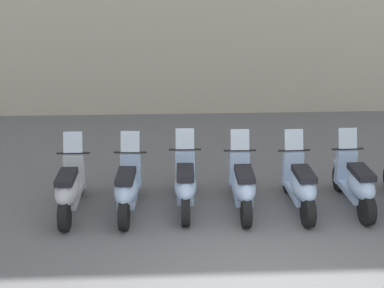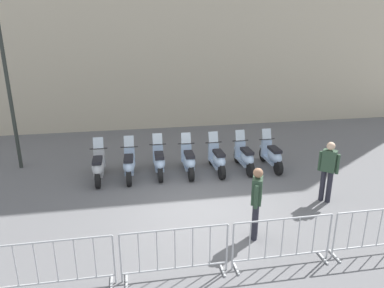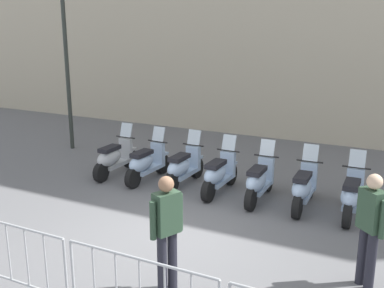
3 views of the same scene
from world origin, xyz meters
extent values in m
plane|color=slate|center=(0.00, 0.00, 0.00)|extent=(120.00, 120.00, 0.00)
cylinder|color=black|center=(-2.86, 3.12, 0.24)|extent=(0.14, 0.48, 0.48)
cylinder|color=black|center=(-2.86, 1.88, 0.24)|extent=(0.14, 0.48, 0.48)
cube|color=#B7BABC|center=(-2.86, 2.50, 0.28)|extent=(0.28, 0.87, 0.10)
ellipsoid|color=#B7BABC|center=(-2.86, 2.23, 0.52)|extent=(0.36, 0.84, 0.40)
cube|color=black|center=(-2.86, 2.26, 0.74)|extent=(0.28, 0.60, 0.10)
cube|color=#B7BABC|center=(-2.86, 2.94, 0.55)|extent=(0.34, 0.14, 0.60)
cylinder|color=black|center=(-2.86, 2.94, 0.88)|extent=(0.56, 0.04, 0.04)
cube|color=silver|center=(-2.86, 2.99, 1.06)|extent=(0.32, 0.14, 0.35)
cube|color=#B7BABC|center=(-2.86, 3.12, 0.51)|extent=(0.20, 0.32, 0.06)
cylinder|color=black|center=(-1.89, 3.12, 0.24)|extent=(0.16, 0.49, 0.48)
cylinder|color=black|center=(-1.94, 1.88, 0.24)|extent=(0.16, 0.49, 0.48)
cube|color=#A8C1E0|center=(-1.91, 2.50, 0.28)|extent=(0.32, 0.88, 0.10)
ellipsoid|color=#A8C1E0|center=(-1.93, 2.22, 0.52)|extent=(0.40, 0.85, 0.40)
cube|color=black|center=(-1.92, 2.26, 0.74)|extent=(0.31, 0.61, 0.10)
cube|color=#A8C1E0|center=(-1.89, 2.94, 0.55)|extent=(0.35, 0.15, 0.60)
cylinder|color=black|center=(-1.89, 2.94, 0.88)|extent=(0.56, 0.06, 0.04)
cube|color=silver|center=(-1.89, 2.99, 1.06)|extent=(0.33, 0.15, 0.35)
cube|color=#A8C1E0|center=(-1.89, 3.12, 0.51)|extent=(0.21, 0.33, 0.06)
cylinder|color=black|center=(-0.96, 3.23, 0.24)|extent=(0.15, 0.48, 0.48)
cylinder|color=black|center=(-0.98, 1.99, 0.24)|extent=(0.15, 0.48, 0.48)
cube|color=#A8C1E0|center=(-0.97, 2.61, 0.28)|extent=(0.29, 0.87, 0.10)
ellipsoid|color=#A8C1E0|center=(-0.97, 2.33, 0.52)|extent=(0.37, 0.85, 0.40)
cube|color=black|center=(-0.97, 2.36, 0.74)|extent=(0.29, 0.60, 0.10)
cube|color=#A8C1E0|center=(-0.96, 3.04, 0.55)|extent=(0.34, 0.15, 0.60)
cylinder|color=black|center=(-0.96, 3.04, 0.88)|extent=(0.56, 0.05, 0.04)
cube|color=silver|center=(-0.96, 3.09, 1.06)|extent=(0.32, 0.15, 0.35)
cube|color=#A8C1E0|center=(-0.96, 3.23, 0.51)|extent=(0.21, 0.32, 0.06)
cylinder|color=black|center=(-0.01, 3.15, 0.24)|extent=(0.14, 0.48, 0.48)
cylinder|color=black|center=(-0.02, 1.91, 0.24)|extent=(0.14, 0.48, 0.48)
cube|color=#A8C1E0|center=(-0.02, 2.53, 0.28)|extent=(0.29, 0.87, 0.10)
ellipsoid|color=#A8C1E0|center=(-0.02, 2.25, 0.52)|extent=(0.37, 0.84, 0.40)
cube|color=black|center=(-0.02, 2.28, 0.74)|extent=(0.28, 0.60, 0.10)
cube|color=#A8C1E0|center=(-0.01, 2.96, 0.55)|extent=(0.34, 0.14, 0.60)
cylinder|color=black|center=(-0.01, 2.96, 0.88)|extent=(0.56, 0.04, 0.04)
cube|color=silver|center=(-0.01, 3.01, 1.06)|extent=(0.32, 0.14, 0.35)
cube|color=#A8C1E0|center=(-0.01, 3.15, 0.51)|extent=(0.20, 0.32, 0.06)
cylinder|color=black|center=(0.91, 3.11, 0.24)|extent=(0.16, 0.48, 0.48)
cylinder|color=black|center=(0.95, 1.88, 0.24)|extent=(0.16, 0.48, 0.48)
cube|color=#A8C1E0|center=(0.93, 2.50, 0.28)|extent=(0.31, 0.88, 0.10)
ellipsoid|color=#A8C1E0|center=(0.94, 2.22, 0.52)|extent=(0.39, 0.85, 0.40)
cube|color=black|center=(0.94, 2.25, 0.74)|extent=(0.30, 0.61, 0.10)
cube|color=#A8C1E0|center=(0.92, 2.93, 0.55)|extent=(0.34, 0.15, 0.60)
cylinder|color=black|center=(0.92, 2.93, 0.88)|extent=(0.56, 0.06, 0.04)
cube|color=silver|center=(0.91, 2.98, 1.06)|extent=(0.32, 0.15, 0.35)
cube|color=#A8C1E0|center=(0.91, 3.11, 0.51)|extent=(0.21, 0.33, 0.06)
cylinder|color=black|center=(1.85, 3.15, 0.24)|extent=(0.16, 0.49, 0.48)
cylinder|color=black|center=(1.90, 1.91, 0.24)|extent=(0.16, 0.49, 0.48)
cube|color=#A8C1E0|center=(1.88, 2.53, 0.28)|extent=(0.31, 0.88, 0.10)
ellipsoid|color=#A8C1E0|center=(1.89, 2.25, 0.52)|extent=(0.39, 0.85, 0.40)
cube|color=black|center=(1.89, 2.28, 0.74)|extent=(0.30, 0.61, 0.10)
cube|color=#A8C1E0|center=(1.86, 2.96, 0.55)|extent=(0.35, 0.15, 0.60)
cylinder|color=black|center=(1.86, 2.96, 0.88)|extent=(0.56, 0.06, 0.04)
cube|color=silver|center=(1.86, 3.01, 1.06)|extent=(0.33, 0.15, 0.35)
cube|color=#A8C1E0|center=(1.85, 3.15, 0.51)|extent=(0.21, 0.33, 0.06)
cylinder|color=black|center=(2.81, 3.14, 0.24)|extent=(0.16, 0.48, 0.48)
cylinder|color=black|center=(2.85, 1.90, 0.24)|extent=(0.16, 0.48, 0.48)
cube|color=#A8C1E0|center=(2.83, 2.52, 0.28)|extent=(0.31, 0.88, 0.10)
ellipsoid|color=#A8C1E0|center=(2.84, 2.25, 0.52)|extent=(0.39, 0.85, 0.40)
cube|color=black|center=(2.84, 2.28, 0.74)|extent=(0.30, 0.61, 0.10)
cube|color=#A8C1E0|center=(2.81, 2.96, 0.55)|extent=(0.34, 0.15, 0.60)
cylinder|color=black|center=(2.81, 2.96, 0.88)|extent=(0.56, 0.06, 0.04)
cube|color=silver|center=(2.81, 3.01, 1.06)|extent=(0.32, 0.15, 0.35)
cube|color=#A8C1E0|center=(2.81, 3.14, 0.51)|extent=(0.21, 0.33, 0.06)
cube|color=#B2B5B7|center=(-2.31, -2.48, 0.02)|extent=(0.04, 0.44, 0.04)
cylinder|color=#B2B5B7|center=(-2.23, -2.48, 0.53)|extent=(0.04, 0.04, 1.05)
cylinder|color=#B2B5B7|center=(-3.26, -2.49, 1.05)|extent=(2.07, 0.05, 0.04)
cylinder|color=#B2B5B7|center=(-3.26, -2.49, 0.18)|extent=(2.07, 0.05, 0.04)
cylinder|color=#B2B5B7|center=(-3.95, -2.49, 0.61)|extent=(0.02, 0.02, 0.87)
cylinder|color=#B2B5B7|center=(-3.61, -2.49, 0.61)|extent=(0.02, 0.02, 0.87)
cylinder|color=#B2B5B7|center=(-3.26, -2.49, 0.61)|extent=(0.02, 0.02, 0.87)
cylinder|color=#B2B5B7|center=(-2.92, -2.49, 0.61)|extent=(0.02, 0.02, 0.87)
cylinder|color=#B2B5B7|center=(-2.57, -2.48, 0.61)|extent=(0.02, 0.02, 0.87)
cube|color=#B2B5B7|center=(-2.03, -2.48, 0.02)|extent=(0.04, 0.44, 0.04)
cube|color=#B2B5B7|center=(-0.13, -2.47, 0.02)|extent=(0.04, 0.44, 0.04)
cylinder|color=#B2B5B7|center=(-2.11, -2.48, 0.53)|extent=(0.04, 0.04, 1.05)
cylinder|color=#B2B5B7|center=(-0.04, -2.47, 0.53)|extent=(0.04, 0.04, 1.05)
cylinder|color=#B2B5B7|center=(-1.08, -2.47, 1.05)|extent=(2.07, 0.05, 0.04)
cylinder|color=#B2B5B7|center=(-1.08, -2.47, 0.18)|extent=(2.07, 0.05, 0.04)
cylinder|color=#B2B5B7|center=(-1.77, -2.48, 0.61)|extent=(0.02, 0.02, 0.87)
cylinder|color=#B2B5B7|center=(-1.42, -2.48, 0.61)|extent=(0.02, 0.02, 0.87)
cylinder|color=#B2B5B7|center=(-1.08, -2.47, 0.61)|extent=(0.02, 0.02, 0.87)
cylinder|color=#B2B5B7|center=(-0.73, -2.47, 0.61)|extent=(0.02, 0.02, 0.87)
cylinder|color=#B2B5B7|center=(-0.39, -2.47, 0.61)|extent=(0.02, 0.02, 0.87)
cube|color=#B2B5B7|center=(0.16, -2.47, 0.02)|extent=(0.04, 0.44, 0.04)
cube|color=#B2B5B7|center=(2.06, -2.45, 0.02)|extent=(0.04, 0.44, 0.04)
cylinder|color=#B2B5B7|center=(0.08, -2.47, 0.53)|extent=(0.04, 0.04, 1.05)
cylinder|color=#B2B5B7|center=(2.14, -2.45, 0.53)|extent=(0.04, 0.04, 1.05)
cylinder|color=#B2B5B7|center=(1.11, -2.46, 1.05)|extent=(2.07, 0.05, 0.04)
cylinder|color=#B2B5B7|center=(1.11, -2.46, 0.18)|extent=(2.07, 0.05, 0.04)
cylinder|color=#B2B5B7|center=(0.42, -2.46, 0.61)|extent=(0.02, 0.02, 0.87)
cylinder|color=#B2B5B7|center=(0.77, -2.46, 0.61)|extent=(0.02, 0.02, 0.87)
cylinder|color=#B2B5B7|center=(1.11, -2.46, 0.61)|extent=(0.02, 0.02, 0.87)
cylinder|color=#B2B5B7|center=(1.45, -2.46, 0.61)|extent=(0.02, 0.02, 0.87)
cylinder|color=#B2B5B7|center=(1.80, -2.45, 0.61)|extent=(0.02, 0.02, 0.87)
cube|color=#B2B5B7|center=(2.35, -2.45, 0.02)|extent=(0.04, 0.44, 0.04)
cylinder|color=#B2B5B7|center=(2.26, -2.45, 0.53)|extent=(0.04, 0.04, 1.05)
cylinder|color=#B2B5B7|center=(3.30, -2.44, 1.05)|extent=(2.07, 0.05, 0.04)
cylinder|color=#B2B5B7|center=(3.30, -2.44, 0.18)|extent=(2.07, 0.05, 0.04)
cylinder|color=#B2B5B7|center=(2.61, -2.45, 0.61)|extent=(0.02, 0.02, 0.87)
cylinder|color=#B2B5B7|center=(2.95, -2.45, 0.61)|extent=(0.02, 0.02, 0.87)
cylinder|color=#B2B5B7|center=(3.30, -2.44, 0.61)|extent=(0.02, 0.02, 0.87)
cylinder|color=#2D332D|center=(-5.58, 3.96, 2.61)|extent=(0.12, 0.12, 5.22)
cylinder|color=#23232D|center=(3.47, -0.11, 0.45)|extent=(0.14, 0.14, 0.90)
cylinder|color=#23232D|center=(3.34, 0.01, 0.45)|extent=(0.14, 0.14, 0.90)
cube|color=#2D4733|center=(3.41, -0.05, 1.20)|extent=(0.41, 0.41, 0.60)
sphere|color=beige|center=(3.41, -0.05, 1.62)|extent=(0.22, 0.22, 0.22)
cylinder|color=#2D4733|center=(3.58, -0.20, 1.15)|extent=(0.09, 0.09, 0.55)
cylinder|color=#2D4733|center=(3.24, 0.11, 1.15)|extent=(0.09, 0.09, 0.55)
cylinder|color=#23232D|center=(0.86, -1.52, 0.45)|extent=(0.14, 0.14, 0.90)
cylinder|color=#23232D|center=(0.93, -1.36, 0.45)|extent=(0.14, 0.14, 0.90)
cube|color=#2D4733|center=(0.90, -1.44, 1.20)|extent=(0.35, 0.42, 0.60)
sphere|color=#9E7051|center=(0.90, -1.44, 1.62)|extent=(0.22, 0.22, 0.22)
cylinder|color=#2D4733|center=(0.81, -1.65, 1.15)|extent=(0.09, 0.09, 0.55)
cylinder|color=#2D4733|center=(0.99, -1.23, 1.15)|extent=(0.09, 0.09, 0.55)
camera|label=1|loc=(-1.15, -5.45, 4.16)|focal=49.34mm
camera|label=2|loc=(-1.76, -8.40, 4.78)|focal=34.08mm
camera|label=3|loc=(3.89, -6.54, 3.75)|focal=43.22mm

